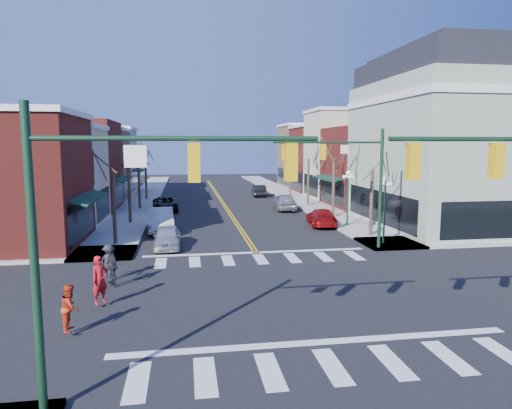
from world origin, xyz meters
name	(u,v)px	position (x,y,z in m)	size (l,w,h in m)	color
ground	(285,296)	(0.00, 0.00, 0.00)	(160.00, 160.00, 0.00)	black
sidewalk_left	(127,221)	(-8.75, 20.00, 0.07)	(3.50, 70.00, 0.15)	#9E9B93
sidewalk_right	(333,216)	(8.75, 20.00, 0.07)	(3.50, 70.00, 0.15)	#9E9B93
bldg_left_stucco_a	(35,177)	(-15.50, 19.50, 3.75)	(10.00, 7.00, 7.50)	beige
bldg_left_brick_b	(62,166)	(-15.50, 27.50, 4.25)	(10.00, 9.00, 8.50)	maroon
bldg_left_tan	(81,166)	(-15.50, 35.75, 3.90)	(10.00, 7.50, 7.80)	#956E52
bldg_left_stucco_b	(95,162)	(-15.50, 43.50, 4.10)	(10.00, 8.00, 8.20)	beige
bldg_right_brick_a	(380,167)	(15.50, 25.75, 4.00)	(10.00, 8.50, 8.00)	maroon
bldg_right_stucco	(352,156)	(15.50, 33.50, 5.00)	(10.00, 7.00, 10.00)	beige
bldg_right_brick_b	(332,160)	(15.50, 41.00, 4.25)	(10.00, 8.00, 8.50)	maroon
bldg_right_tan	(315,157)	(15.50, 49.00, 4.50)	(10.00, 8.00, 9.00)	#956E52
victorian_corner	(455,140)	(16.50, 14.50, 6.66)	(12.25, 14.25, 13.30)	#9BA790
traffic_mast_near_left	(118,214)	(-5.55, -7.40, 4.71)	(6.60, 0.28, 7.20)	#14331E
traffic_mast_far_right	(351,172)	(5.55, 7.40, 4.71)	(6.60, 0.28, 7.20)	#14331E
lamppost_corner	(385,198)	(8.20, 8.50, 2.96)	(0.36, 0.36, 4.33)	#14331E
lamppost_midblock	(348,189)	(8.20, 15.00, 2.96)	(0.36, 0.36, 4.33)	#14331E
tree_left_a	(114,208)	(-8.40, 11.00, 2.38)	(0.24, 0.24, 4.76)	#382B21
tree_left_b	(129,192)	(-8.40, 19.00, 2.52)	(0.24, 0.24, 5.04)	#382B21
tree_left_c	(139,186)	(-8.40, 27.00, 2.27)	(0.24, 0.24, 4.55)	#382B21
tree_left_d	(146,179)	(-8.40, 35.00, 2.45)	(0.24, 0.24, 4.90)	#382B21
tree_right_a	(371,204)	(8.40, 11.00, 2.31)	(0.24, 0.24, 4.62)	#382B21
tree_right_b	(333,188)	(8.40, 19.00, 2.59)	(0.24, 0.24, 5.18)	#382B21
tree_right_c	(308,183)	(8.40, 27.00, 2.42)	(0.24, 0.24, 4.83)	#382B21
tree_right_d	(290,177)	(8.40, 35.00, 2.48)	(0.24, 0.24, 4.97)	#382B21
car_left_near	(167,237)	(-5.17, 9.81, 0.67)	(1.59, 3.94, 1.34)	#BABABF
car_left_mid	(161,220)	(-5.83, 15.44, 0.83)	(1.76, 5.06, 1.67)	silver
car_left_far	(165,204)	(-5.93, 25.83, 0.67)	(2.23, 4.84, 1.35)	black
car_right_near	(321,217)	(6.40, 15.77, 0.68)	(1.89, 4.65, 1.35)	maroon
car_right_mid	(285,202)	(5.43, 24.65, 0.81)	(1.92, 4.77, 1.63)	#AAA9AE
car_right_far	(259,191)	(4.92, 36.85, 0.70)	(1.48, 4.25, 1.40)	black
pedestrian_red_a	(100,280)	(-7.35, -0.21, 1.09)	(0.69, 0.45, 1.88)	#AF1217
pedestrian_red_b	(70,307)	(-7.86, -2.73, 0.93)	(0.76, 0.59, 1.56)	red
pedestrian_dark_a	(112,266)	(-7.30, 2.33, 0.97)	(0.96, 0.40, 1.63)	#21232A
pedestrian_dark_b	(109,261)	(-7.58, 3.39, 0.92)	(1.00, 0.58, 1.55)	black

